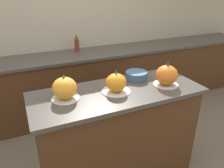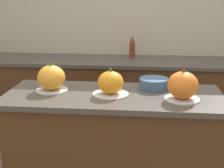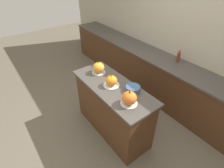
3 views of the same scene
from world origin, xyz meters
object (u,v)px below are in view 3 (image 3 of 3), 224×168
Objects in this scene: pumpkin_cake_center at (111,81)px; bottle_tall at (179,56)px; pumpkin_cake_right at (129,98)px; mixing_bowl at (133,89)px; pumpkin_cake_left at (99,68)px.

bottle_tall is (0.09, 1.45, -0.00)m from pumpkin_cake_center.
pumpkin_cake_right reaches higher than pumpkin_cake_center.
pumpkin_cake_right is 1.10× the size of mixing_bowl.
pumpkin_cake_right reaches higher than pumpkin_cake_left.
pumpkin_cake_left is at bearing 173.03° from pumpkin_cake_right.
mixing_bowl is at bearing 127.46° from pumpkin_cake_right.
mixing_bowl is (0.20, -1.29, -0.04)m from bottle_tall.
pumpkin_cake_left is 0.86m from pumpkin_cake_right.
pumpkin_cake_center is 0.46m from pumpkin_cake_right.
pumpkin_cake_center is 1.18× the size of mixing_bowl.
pumpkin_cake_right reaches higher than bottle_tall.
bottle_tall is at bearing 86.54° from pumpkin_cake_center.
bottle_tall is 1.22× the size of mixing_bowl.
pumpkin_cake_right is at bearing -52.54° from mixing_bowl.
pumpkin_cake_left is 0.91× the size of pumpkin_cake_center.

